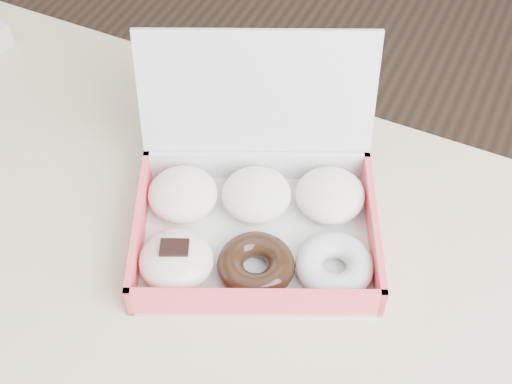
% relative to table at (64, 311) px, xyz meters
% --- Properties ---
extents(table, '(1.20, 0.80, 0.75)m').
position_rel_table_xyz_m(table, '(0.00, 0.00, 0.00)').
color(table, tan).
rests_on(table, ground).
extents(donut_box, '(0.35, 0.33, 0.20)m').
position_rel_table_xyz_m(donut_box, '(0.18, 0.15, 0.11)').
color(donut_box, silver).
rests_on(donut_box, table).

